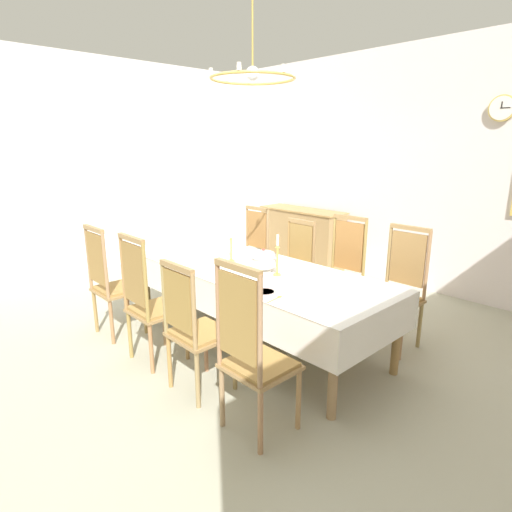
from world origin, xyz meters
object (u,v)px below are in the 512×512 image
object	(u,v)px
chair_north_b	(293,263)
bowl_near_right	(265,293)
candlestick_west	(231,248)
spoon_secondary	(278,298)
chair_north_c	(341,272)
mounted_clock	(502,108)
chandelier	(253,77)
chair_south_a	(111,281)
candlestick_east	(277,259)
chair_south_c	(194,326)
chair_south_d	(252,352)
chair_north_d	(399,288)
spoon_primary	(259,254)
chair_south_b	(149,300)
soup_tureen	(263,260)
chair_north_a	(250,250)
dining_table	(253,275)
bowl_near_left	(266,255)
sideboard	(302,237)

from	to	relation	value
chair_north_b	bowl_near_right	xyz separation A→B (m)	(0.93, -1.38, 0.22)
chair_north_b	candlestick_west	world-z (taller)	candlestick_west
spoon_secondary	chair_north_c	bearing A→B (deg)	97.45
mounted_clock	chair_north_c	bearing A→B (deg)	-114.83
chandelier	chair_south_a	bearing A→B (deg)	-138.50
candlestick_east	chair_north_c	bearing A→B (deg)	88.38
chair_south_c	chair_south_d	xyz separation A→B (m)	(0.67, -0.01, 0.05)
chair_south_c	chair_north_d	xyz separation A→B (m)	(0.67, 1.89, 0.03)
candlestick_west	chair_north_b	bearing A→B (deg)	89.79
spoon_primary	spoon_secondary	bearing A→B (deg)	-32.48
chair_north_c	chair_south_d	xyz separation A→B (m)	(0.67, -1.90, 0.01)
chair_south_b	soup_tureen	world-z (taller)	chair_south_b
chair_north_c	chair_north_a	bearing A→B (deg)	0.15
dining_table	chair_north_a	size ratio (longest dim) A/B	2.50
chair_south_c	spoon_secondary	bearing A→B (deg)	54.58
candlestick_west	candlestick_east	xyz separation A→B (m)	(0.64, -0.00, 0.02)
chair_north_d	bowl_near_right	xyz separation A→B (m)	(-0.41, -1.39, 0.19)
chair_north_a	spoon_primary	bearing A→B (deg)	143.74
bowl_near_left	mounted_clock	world-z (taller)	mounted_clock
bowl_near_left	chair_north_d	bearing A→B (deg)	24.93
chair_north_c	chair_north_d	distance (m)	0.67
chair_north_a	candlestick_west	xyz separation A→B (m)	(0.75, -0.95, 0.32)
chair_north_a	chair_north_c	world-z (taller)	chair_north_c
candlestick_east	chandelier	size ratio (longest dim) A/B	0.51
chair_south_a	chair_south_c	xyz separation A→B (m)	(1.42, 0.00, -0.02)
chair_north_a	candlestick_west	size ratio (longest dim) A/B	3.21
chair_south_a	spoon_primary	size ratio (longest dim) A/B	6.44
chair_south_d	chair_south_c	bearing A→B (deg)	179.27
chair_south_a	chair_north_a	bearing A→B (deg)	90.00
chair_north_d	chair_north_a	bearing A→B (deg)	0.08
bowl_near_right	sideboard	xyz separation A→B (m)	(-2.07, 2.87, -0.32)
bowl_near_right	chandelier	world-z (taller)	chandelier
soup_tureen	bowl_near_right	bearing A→B (deg)	-43.23
chair_south_d	candlestick_west	world-z (taller)	chair_south_d
chair_north_b	spoon_secondary	distance (m)	1.72
chair_north_d	spoon_primary	distance (m)	1.46
spoon_primary	spoon_secondary	distance (m)	1.34
candlestick_west	bowl_near_left	distance (m)	0.41
spoon_secondary	chair_south_b	bearing A→B (deg)	-160.83
candlestick_east	sideboard	bearing A→B (deg)	126.34
sideboard	bowl_near_right	bearing A→B (deg)	125.89
candlestick_west	bowl_near_left	xyz separation A→B (m)	(0.11, 0.38, -0.12)
chair_north_b	chair_north_d	bearing A→B (deg)	-179.69
soup_tureen	candlestick_west	size ratio (longest dim) A/B	0.79
sideboard	soup_tureen	bearing A→B (deg)	123.51
chair_south_a	sideboard	xyz separation A→B (m)	(-0.39, 3.37, -0.13)
bowl_near_left	bowl_near_right	world-z (taller)	bowl_near_left
chair_north_b	soup_tureen	xyz separation A→B (m)	(0.46, -0.94, 0.31)
chair_south_b	sideboard	distance (m)	3.57
candlestick_west	sideboard	world-z (taller)	candlestick_west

